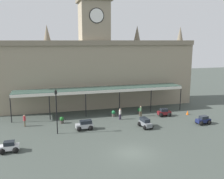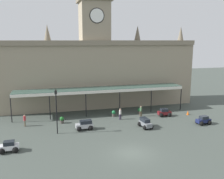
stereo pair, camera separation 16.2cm
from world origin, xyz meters
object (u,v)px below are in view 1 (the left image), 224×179
car_maroon_sedan (164,113)px  pedestrian_near_entrance (141,111)px  car_silver_estate (85,126)px  planter_forecourt_centre (139,111)px  planter_by_canopy (114,113)px  victorian_lamppost (56,107)px  car_white_sedan (9,147)px  traffic_cone (188,113)px  pedestrian_beside_cars (24,120)px  car_grey_estate (145,123)px  car_navy_sedan (203,121)px  pedestrian_crossing_forecourt (120,114)px  planter_near_kerb (62,120)px

car_maroon_sedan → pedestrian_near_entrance: size_ratio=1.27×
car_silver_estate → planter_forecourt_centre: 10.88m
car_maroon_sedan → pedestrian_near_entrance: 3.71m
planter_by_canopy → victorian_lamppost: bearing=-149.0°
car_white_sedan → planter_by_canopy: (14.01, 9.39, -0.01)m
traffic_cone → pedestrian_beside_cars: bearing=178.1°
car_grey_estate → car_navy_sedan: (8.46, -0.77, -0.06)m
car_silver_estate → planter_by_canopy: bearing=41.9°
car_navy_sedan → pedestrian_beside_cars: size_ratio=1.27×
victorian_lamppost → pedestrian_near_entrance: bearing=18.4°
traffic_cone → pedestrian_crossing_forecourt: bearing=177.8°
traffic_cone → planter_near_kerb: bearing=177.5°
car_maroon_sedan → pedestrian_crossing_forecourt: size_ratio=1.27×
car_white_sedan → pedestrian_near_entrance: pedestrian_near_entrance is taller
car_maroon_sedan → pedestrian_beside_cars: (-20.71, 0.52, 0.41)m
car_silver_estate → pedestrian_crossing_forecourt: 6.53m
pedestrian_crossing_forecourt → victorian_lamppost: size_ratio=0.29×
pedestrian_beside_cars → planter_near_kerb: bearing=0.4°
car_grey_estate → car_maroon_sedan: 6.36m
planter_forecourt_centre → planter_near_kerb: (-12.38, -1.66, 0.00)m
planter_by_canopy → planter_near_kerb: same height
car_white_sedan → pedestrian_beside_cars: pedestrian_beside_cars is taller
car_navy_sedan → car_silver_estate: bearing=173.0°
car_silver_estate → planter_by_canopy: size_ratio=2.38×
car_silver_estate → pedestrian_crossing_forecourt: size_ratio=1.37×
car_maroon_sedan → planter_forecourt_centre: size_ratio=2.20×
car_grey_estate → planter_by_canopy: 6.61m
pedestrian_near_entrance → planter_near_kerb: 12.12m
car_silver_estate → pedestrian_crossing_forecourt: bearing=27.3°
pedestrian_crossing_forecourt → planter_near_kerb: (-8.56, 0.43, -0.42)m
victorian_lamppost → planter_near_kerb: victorian_lamppost is taller
victorian_lamppost → traffic_cone: victorian_lamppost is taller
traffic_cone → car_navy_sedan: bearing=-94.0°
car_navy_sedan → traffic_cone: size_ratio=2.99×
car_navy_sedan → car_maroon_sedan: same height
car_maroon_sedan → car_white_sedan: bearing=-160.8°
pedestrian_crossing_forecourt → car_silver_estate: bearing=-152.7°
car_silver_estate → car_white_sedan: 9.94m
car_maroon_sedan → planter_by_canopy: (-7.70, 1.84, -0.01)m
car_white_sedan → pedestrian_near_entrance: (18.11, 8.38, 0.41)m
victorian_lamppost → pedestrian_beside_cars: bearing=136.7°
car_navy_sedan → pedestrian_crossing_forecourt: bearing=155.0°
car_grey_estate → pedestrian_beside_cars: bearing=163.7°
pedestrian_beside_cars → planter_forecourt_centre: 17.48m
car_maroon_sedan → planter_by_canopy: car_maroon_sedan is taller
car_silver_estate → car_white_sedan: size_ratio=1.11×
pedestrian_near_entrance → planter_near_kerb: (-12.11, -0.28, -0.42)m
car_grey_estate → pedestrian_near_entrance: pedestrian_near_entrance is taller
pedestrian_near_entrance → planter_by_canopy: 4.25m
pedestrian_beside_cars → planter_forecourt_centre: (17.39, 1.69, -0.42)m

